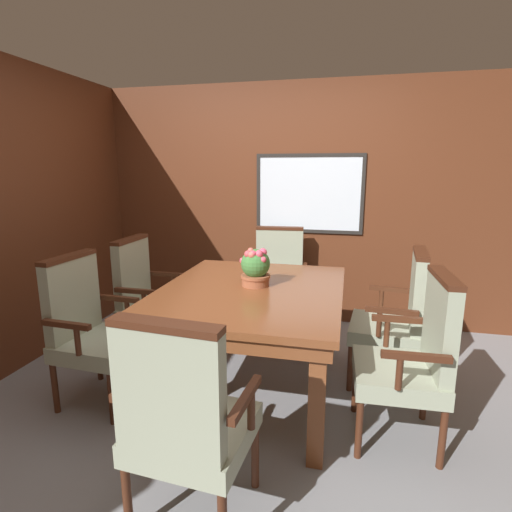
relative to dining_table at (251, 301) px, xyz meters
name	(u,v)px	position (x,y,z in m)	size (l,w,h in m)	color
ground_plane	(228,408)	(-0.10, -0.27, -0.68)	(14.00, 14.00, 0.00)	gray
wall_back	(277,205)	(-0.09, 1.54, 0.54)	(7.20, 0.08, 2.45)	#5B2D19
dining_table	(251,301)	(0.00, 0.00, 0.00)	(1.26, 1.54, 0.78)	brown
chair_head_near	(185,418)	(-0.01, -1.18, -0.14)	(0.59, 0.54, 1.03)	#472314
chair_head_far	(278,277)	(-0.01, 1.17, -0.14)	(0.59, 0.54, 1.03)	#472314
chair_left_far	(147,294)	(-1.01, 0.36, -0.14)	(0.50, 0.56, 1.03)	#472314
chair_right_near	(414,355)	(1.05, -0.33, -0.14)	(0.52, 0.58, 1.03)	#472314
chair_left_near	(90,326)	(-1.06, -0.36, -0.14)	(0.53, 0.58, 1.03)	#472314
chair_right_far	(397,315)	(1.03, 0.34, -0.14)	(0.54, 0.59, 1.03)	#472314
potted_plant	(255,267)	(0.01, 0.07, 0.23)	(0.23, 0.21, 0.28)	#9E5638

